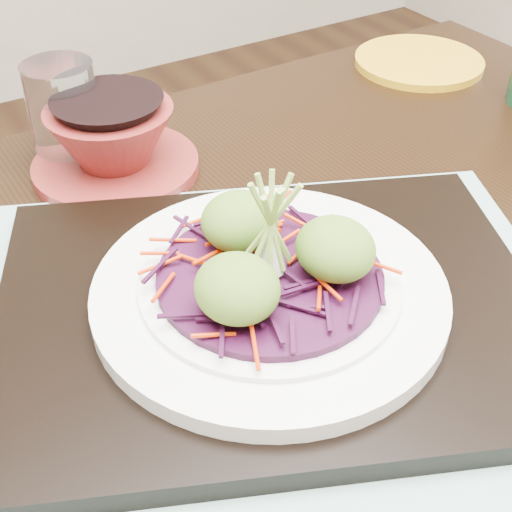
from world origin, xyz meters
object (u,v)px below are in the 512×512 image
water_glass (64,112)px  dining_table (281,353)px  white_plate (270,290)px  serving_tray (269,308)px  yellow_plate (419,62)px  terracotta_bowl_set (113,144)px

water_glass → dining_table: bearing=-74.6°
dining_table → white_plate: size_ratio=4.10×
white_plate → serving_tray: bearing=0.0°
yellow_plate → serving_tray: bearing=-144.6°
serving_tray → terracotta_bowl_set: size_ratio=2.20×
dining_table → serving_tray: bearing=-135.7°
white_plate → terracotta_bowl_set: bearing=92.8°
serving_tray → white_plate: size_ratio=1.54×
dining_table → water_glass: 0.34m
terracotta_bowl_set → serving_tray: bearing=-87.2°
white_plate → yellow_plate: 0.54m
water_glass → yellow_plate: 0.48m
water_glass → terracotta_bowl_set: (0.03, -0.06, -0.02)m
dining_table → yellow_plate: size_ratio=6.55×
water_glass → terracotta_bowl_set: size_ratio=0.54×
serving_tray → white_plate: 0.02m
white_plate → water_glass: (-0.04, 0.33, 0.02)m
yellow_plate → dining_table: bearing=-145.6°
dining_table → water_glass: water_glass is taller
white_plate → water_glass: water_glass is taller
serving_tray → terracotta_bowl_set: bearing=116.8°
water_glass → serving_tray: bearing=-82.9°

